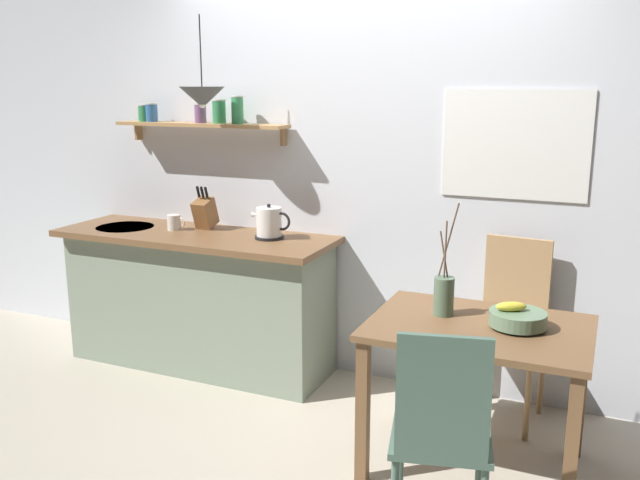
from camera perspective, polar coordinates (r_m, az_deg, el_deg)
ground_plane at (r=4.02m, az=-0.13°, el=-14.21°), size 14.00×14.00×0.00m
back_wall at (r=4.14m, az=6.12°, el=6.18°), size 6.80×0.11×2.70m
kitchen_counter at (r=4.55m, az=-10.12°, el=-4.85°), size 1.83×0.63×0.90m
wall_shelf at (r=4.52m, az=-10.11°, el=9.93°), size 1.22×0.20×0.31m
dining_table at (r=3.33m, az=13.10°, el=-8.78°), size 1.02×0.74×0.73m
dining_chair_near at (r=2.79m, az=10.12°, el=-15.36°), size 0.47×0.46×0.94m
dining_chair_far at (r=3.94m, az=15.63°, el=-6.63°), size 0.45×0.44×1.01m
fruit_bowl at (r=3.28m, az=16.18°, el=-6.28°), size 0.26×0.26×0.12m
twig_vase at (r=3.36m, az=10.33°, el=-4.53°), size 0.10×0.10×0.56m
electric_kettle at (r=4.19m, az=-4.26°, el=1.41°), size 0.26×0.18×0.22m
knife_block at (r=4.52m, az=-9.61°, el=2.29°), size 0.11×0.18×0.29m
coffee_mug_by_sink at (r=4.54m, az=-12.09°, el=1.45°), size 0.13×0.09×0.10m
pendant_lamp at (r=4.23m, az=-9.83°, el=11.70°), size 0.27×0.27×0.54m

